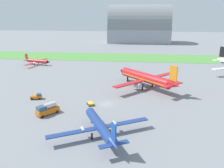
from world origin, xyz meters
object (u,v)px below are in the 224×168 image
(airplane_taxiing_turboprop, at_px, (37,61))
(fuel_truck_by_runway, at_px, (47,109))
(pushback_tug_midfield, at_px, (37,96))
(baggage_cart_near_gate, at_px, (91,103))
(airplane_foreground_turboprop, at_px, (100,126))
(airplane_midfield_jet, at_px, (146,78))

(airplane_taxiing_turboprop, bearing_deg, fuel_truck_by_runway, -51.16)
(fuel_truck_by_runway, bearing_deg, pushback_tug_midfield, -104.13)
(fuel_truck_by_runway, bearing_deg, baggage_cart_near_gate, 164.87)
(airplane_foreground_turboprop, xyz_separation_m, baggage_cart_near_gate, (-6.08, 18.22, -2.17))
(airplane_taxiing_turboprop, xyz_separation_m, fuel_truck_by_runway, (30.64, -61.52, -0.57))
(airplane_foreground_turboprop, relative_size, airplane_taxiing_turboprop, 1.17)
(airplane_midfield_jet, distance_m, fuel_truck_by_runway, 39.85)
(airplane_foreground_turboprop, distance_m, baggage_cart_near_gate, 19.33)
(airplane_taxiing_turboprop, relative_size, pushback_tug_midfield, 5.01)
(airplane_midfield_jet, height_order, pushback_tug_midfield, airplane_midfield_jet)
(airplane_foreground_turboprop, height_order, fuel_truck_by_runway, airplane_foreground_turboprop)
(airplane_foreground_turboprop, xyz_separation_m, fuel_truck_by_runway, (-17.13, 10.30, -1.16))
(airplane_foreground_turboprop, height_order, pushback_tug_midfield, airplane_foreground_turboprop)
(airplane_midfield_jet, xyz_separation_m, airplane_taxiing_turboprop, (-59.63, 34.29, -1.85))
(airplane_midfield_jet, bearing_deg, airplane_foreground_turboprop, 117.75)
(airplane_midfield_jet, height_order, fuel_truck_by_runway, airplane_midfield_jet)
(airplane_foreground_turboprop, height_order, airplane_taxiing_turboprop, airplane_foreground_turboprop)
(airplane_foreground_turboprop, relative_size, baggage_cart_near_gate, 7.77)
(airplane_midfield_jet, relative_size, airplane_foreground_turboprop, 1.09)
(airplane_foreground_turboprop, bearing_deg, fuel_truck_by_runway, 31.16)
(pushback_tug_midfield, bearing_deg, airplane_foreground_turboprop, -51.33)
(baggage_cart_near_gate, distance_m, fuel_truck_by_runway, 13.64)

